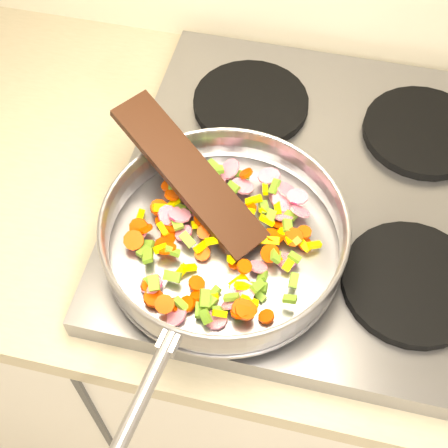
# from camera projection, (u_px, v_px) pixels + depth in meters

# --- Properties ---
(cooktop) EXTENTS (0.60, 0.60, 0.04)m
(cooktop) POSITION_uv_depth(u_px,v_px,m) (321.00, 195.00, 0.96)
(cooktop) COLOR #939399
(cooktop) RESTS_ON counter_top
(grate_fl) EXTENTS (0.19, 0.19, 0.02)m
(grate_fl) POSITION_uv_depth(u_px,v_px,m) (210.00, 243.00, 0.87)
(grate_fl) COLOR black
(grate_fl) RESTS_ON cooktop
(grate_fr) EXTENTS (0.19, 0.19, 0.02)m
(grate_fr) POSITION_uv_depth(u_px,v_px,m) (412.00, 283.00, 0.84)
(grate_fr) COLOR black
(grate_fr) RESTS_ON cooktop
(grate_bl) EXTENTS (0.19, 0.19, 0.02)m
(grate_bl) POSITION_uv_depth(u_px,v_px,m) (251.00, 103.00, 1.03)
(grate_bl) COLOR black
(grate_bl) RESTS_ON cooktop
(grate_br) EXTENTS (0.19, 0.19, 0.02)m
(grate_br) POSITION_uv_depth(u_px,v_px,m) (423.00, 132.00, 0.99)
(grate_br) COLOR black
(grate_br) RESTS_ON cooktop
(saute_pan) EXTENTS (0.38, 0.54, 0.06)m
(saute_pan) POSITION_uv_depth(u_px,v_px,m) (223.00, 234.00, 0.83)
(saute_pan) COLOR #9E9EA5
(saute_pan) RESTS_ON grate_fl
(vegetable_heap) EXTENTS (0.27, 0.28, 0.05)m
(vegetable_heap) POSITION_uv_depth(u_px,v_px,m) (220.00, 237.00, 0.85)
(vegetable_heap) COLOR #629422
(vegetable_heap) RESTS_ON saute_pan
(wooden_spatula) EXTENTS (0.25, 0.20, 0.09)m
(wooden_spatula) POSITION_uv_depth(u_px,v_px,m) (189.00, 174.00, 0.85)
(wooden_spatula) COLOR black
(wooden_spatula) RESTS_ON saute_pan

